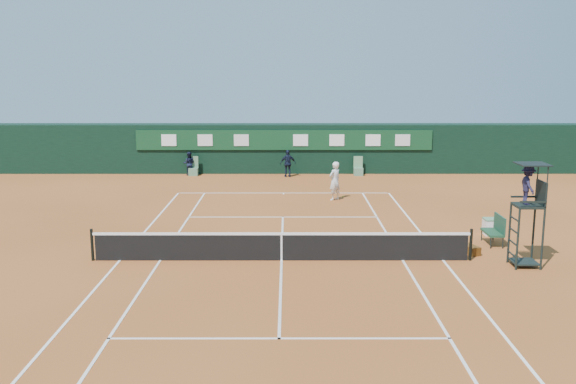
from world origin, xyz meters
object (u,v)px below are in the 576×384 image
(umpire_chair, at_px, (529,193))
(cooler, at_px, (491,226))
(player_bench, at_px, (496,229))
(player, at_px, (335,181))
(tennis_net, at_px, (281,246))

(umpire_chair, xyz_separation_m, cooler, (0.19, 4.06, -2.13))
(player_bench, distance_m, player, 9.72)
(tennis_net, xyz_separation_m, cooler, (8.17, 3.42, -0.18))
(cooler, height_order, player, player)
(umpire_chair, distance_m, player, 12.16)
(tennis_net, relative_size, umpire_chair, 3.77)
(umpire_chair, height_order, player_bench, umpire_chair)
(tennis_net, bearing_deg, player_bench, 14.30)
(player, bearing_deg, tennis_net, 34.07)
(cooler, xyz_separation_m, player, (-5.64, 6.70, 0.63))
(umpire_chair, height_order, cooler, umpire_chair)
(tennis_net, xyz_separation_m, player_bench, (7.88, 2.01, 0.09))
(tennis_net, xyz_separation_m, umpire_chair, (7.98, -0.64, 1.95))
(player, bearing_deg, umpire_chair, 74.96)
(cooler, bearing_deg, umpire_chair, -92.63)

